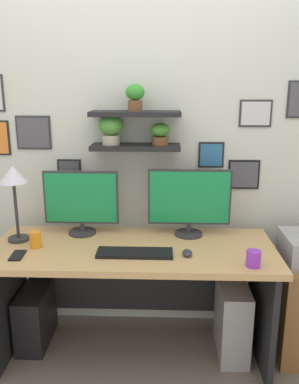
{
  "coord_description": "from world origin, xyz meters",
  "views": [
    {
      "loc": [
        0.18,
        -2.27,
        1.72
      ],
      "look_at": [
        0.1,
        0.05,
        1.08
      ],
      "focal_mm": 37.7,
      "sensor_mm": 36.0,
      "label": 1
    }
  ],
  "objects_px": {
    "monitor_left": "(81,201)",
    "computer_tower_right": "(232,319)",
    "computer_mouse": "(187,253)",
    "pen_cup": "(36,239)",
    "coffee_mug": "(253,259)",
    "desk": "(134,273)",
    "monitor_right": "(189,201)",
    "computer_tower_left": "(36,316)",
    "keyboard": "(135,253)",
    "cell_phone": "(18,255)",
    "desk_lamp": "(14,182)"
  },
  "relations": [
    {
      "from": "desk",
      "to": "keyboard",
      "type": "bearing_deg",
      "value": -83.3
    },
    {
      "from": "keyboard",
      "to": "desk_lamp",
      "type": "height_order",
      "value": "desk_lamp"
    },
    {
      "from": "pen_cup",
      "to": "coffee_mug",
      "type": "bearing_deg",
      "value": -9.78
    },
    {
      "from": "desk",
      "to": "monitor_left",
      "type": "bearing_deg",
      "value": 155.28
    },
    {
      "from": "cell_phone",
      "to": "computer_tower_left",
      "type": "height_order",
      "value": "cell_phone"
    },
    {
      "from": "computer_mouse",
      "to": "computer_tower_right",
      "type": "xyz_separation_m",
      "value": [
        0.31,
        0.15,
        -0.53
      ]
    },
    {
      "from": "computer_mouse",
      "to": "computer_tower_right",
      "type": "relative_size",
      "value": 0.19
    },
    {
      "from": "monitor_left",
      "to": "computer_mouse",
      "type": "distance_m",
      "value": 0.78
    },
    {
      "from": "computer_tower_left",
      "to": "computer_tower_right",
      "type": "xyz_separation_m",
      "value": [
        1.3,
        -0.06,
        0.05
      ]
    },
    {
      "from": "computer_mouse",
      "to": "cell_phone",
      "type": "relative_size",
      "value": 0.64
    },
    {
      "from": "desk",
      "to": "pen_cup",
      "type": "height_order",
      "value": "pen_cup"
    },
    {
      "from": "desk",
      "to": "monitor_left",
      "type": "distance_m",
      "value": 0.57
    },
    {
      "from": "computer_tower_left",
      "to": "pen_cup",
      "type": "bearing_deg",
      "value": -56.73
    },
    {
      "from": "desk_lamp",
      "to": "coffee_mug",
      "type": "distance_m",
      "value": 1.48
    },
    {
      "from": "desk",
      "to": "pen_cup",
      "type": "relative_size",
      "value": 17.26
    },
    {
      "from": "desk_lamp",
      "to": "pen_cup",
      "type": "relative_size",
      "value": 4.8
    },
    {
      "from": "desk",
      "to": "keyboard",
      "type": "height_order",
      "value": "keyboard"
    },
    {
      "from": "desk_lamp",
      "to": "cell_phone",
      "type": "height_order",
      "value": "desk_lamp"
    },
    {
      "from": "desk",
      "to": "cell_phone",
      "type": "bearing_deg",
      "value": -161.47
    },
    {
      "from": "monitor_right",
      "to": "coffee_mug",
      "type": "bearing_deg",
      "value": -55.03
    },
    {
      "from": "monitor_right",
      "to": "desk",
      "type": "bearing_deg",
      "value": -155.27
    },
    {
      "from": "computer_mouse",
      "to": "cell_phone",
      "type": "distance_m",
      "value": 0.98
    },
    {
      "from": "desk",
      "to": "computer_mouse",
      "type": "height_order",
      "value": "computer_mouse"
    },
    {
      "from": "desk",
      "to": "computer_tower_left",
      "type": "xyz_separation_m",
      "value": [
        -0.67,
        0.05,
        -0.35
      ]
    },
    {
      "from": "monitor_left",
      "to": "keyboard",
      "type": "relative_size",
      "value": 1.1
    },
    {
      "from": "desk",
      "to": "computer_tower_right",
      "type": "height_order",
      "value": "desk"
    },
    {
      "from": "coffee_mug",
      "to": "pen_cup",
      "type": "xyz_separation_m",
      "value": [
        -1.26,
        0.22,
        0.01
      ]
    },
    {
      "from": "desk",
      "to": "computer_tower_right",
      "type": "distance_m",
      "value": 0.7
    },
    {
      "from": "monitor_right",
      "to": "computer_tower_left",
      "type": "distance_m",
      "value": 1.29
    },
    {
      "from": "monitor_left",
      "to": "computer_tower_right",
      "type": "xyz_separation_m",
      "value": [
        0.98,
        -0.18,
        -0.73
      ]
    },
    {
      "from": "desk_lamp",
      "to": "computer_tower_right",
      "type": "xyz_separation_m",
      "value": [
        1.36,
        -0.04,
        -0.89
      ]
    },
    {
      "from": "desk",
      "to": "monitor_right",
      "type": "relative_size",
      "value": 3.25
    },
    {
      "from": "monitor_right",
      "to": "cell_phone",
      "type": "distance_m",
      "value": 1.09
    },
    {
      "from": "desk",
      "to": "monitor_right",
      "type": "bearing_deg",
      "value": 24.73
    },
    {
      "from": "computer_mouse",
      "to": "desk_lamp",
      "type": "relative_size",
      "value": 0.19
    },
    {
      "from": "keyboard",
      "to": "computer_tower_right",
      "type": "relative_size",
      "value": 0.92
    },
    {
      "from": "computer_mouse",
      "to": "desk_lamp",
      "type": "distance_m",
      "value": 1.13
    },
    {
      "from": "monitor_right",
      "to": "computer_tower_left",
      "type": "xyz_separation_m",
      "value": [
        -1.02,
        -0.12,
        -0.79
      ]
    },
    {
      "from": "monitor_left",
      "to": "pen_cup",
      "type": "xyz_separation_m",
      "value": [
        -0.24,
        -0.25,
        -0.17
      ]
    },
    {
      "from": "monitor_right",
      "to": "computer_tower_right",
      "type": "height_order",
      "value": "monitor_right"
    },
    {
      "from": "cell_phone",
      "to": "desk",
      "type": "bearing_deg",
      "value": 14.73
    },
    {
      "from": "computer_tower_left",
      "to": "cell_phone",
      "type": "bearing_deg",
      "value": -85.96
    },
    {
      "from": "desk",
      "to": "computer_tower_right",
      "type": "xyz_separation_m",
      "value": [
        0.63,
        -0.02,
        -0.3
      ]
    },
    {
      "from": "monitor_left",
      "to": "computer_tower_right",
      "type": "height_order",
      "value": "monitor_left"
    },
    {
      "from": "monitor_right",
      "to": "computer_mouse",
      "type": "xyz_separation_m",
      "value": [
        -0.03,
        -0.33,
        -0.22
      ]
    },
    {
      "from": "monitor_left",
      "to": "coffee_mug",
      "type": "relative_size",
      "value": 5.38
    },
    {
      "from": "cell_phone",
      "to": "pen_cup",
      "type": "relative_size",
      "value": 1.4
    },
    {
      "from": "computer_mouse",
      "to": "computer_tower_right",
      "type": "distance_m",
      "value": 0.63
    },
    {
      "from": "coffee_mug",
      "to": "keyboard",
      "type": "bearing_deg",
      "value": 168.73
    },
    {
      "from": "monitor_left",
      "to": "computer_tower_left",
      "type": "bearing_deg",
      "value": -160.17
    }
  ]
}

